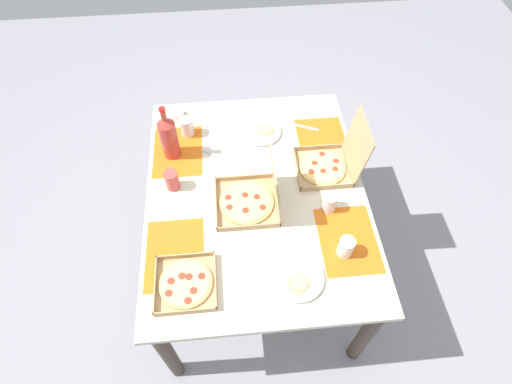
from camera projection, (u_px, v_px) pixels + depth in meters
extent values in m
plane|color=gray|center=(256.00, 259.00, 2.60)|extent=(6.00, 6.00, 0.00)
cylinder|color=#3F3328|center=(174.00, 155.00, 2.67)|extent=(0.07, 0.07, 0.70)
cylinder|color=#3F3328|center=(167.00, 352.00, 1.93)|extent=(0.07, 0.07, 0.70)
cylinder|color=#3F3328|center=(319.00, 145.00, 2.72)|extent=(0.07, 0.07, 0.70)
cylinder|color=#3F3328|center=(366.00, 333.00, 1.98)|extent=(0.07, 0.07, 0.70)
cube|color=beige|center=(256.00, 194.00, 2.03)|extent=(1.38, 1.09, 0.03)
cube|color=orange|center=(178.00, 151.00, 2.18)|extent=(0.36, 0.26, 0.00)
cube|color=orange|center=(175.00, 254.00, 1.81)|extent=(0.36, 0.26, 0.00)
cube|color=orange|center=(322.00, 141.00, 2.22)|extent=(0.36, 0.26, 0.00)
cube|color=orange|center=(348.00, 240.00, 1.85)|extent=(0.36, 0.26, 0.00)
cube|color=tan|center=(322.00, 169.00, 2.10)|extent=(0.27, 0.27, 0.01)
cube|color=tan|center=(318.00, 147.00, 2.17)|extent=(0.01, 0.27, 0.03)
cube|color=tan|center=(327.00, 187.00, 2.01)|extent=(0.01, 0.27, 0.03)
cube|color=tan|center=(297.00, 168.00, 2.08)|extent=(0.27, 0.01, 0.03)
cube|color=tan|center=(348.00, 165.00, 2.09)|extent=(0.27, 0.01, 0.03)
cylinder|color=#E0B76B|center=(322.00, 168.00, 2.09)|extent=(0.24, 0.24, 0.01)
cylinder|color=#EFD67F|center=(322.00, 167.00, 2.09)|extent=(0.22, 0.22, 0.00)
cylinder|color=red|center=(323.00, 171.00, 2.07)|extent=(0.03, 0.03, 0.00)
cylinder|color=red|center=(335.00, 169.00, 2.07)|extent=(0.03, 0.03, 0.00)
cylinder|color=red|center=(336.00, 161.00, 2.11)|extent=(0.03, 0.03, 0.00)
cylinder|color=red|center=(322.00, 154.00, 2.14)|extent=(0.03, 0.03, 0.00)
cylinder|color=red|center=(315.00, 163.00, 2.10)|extent=(0.03, 0.03, 0.00)
cylinder|color=red|center=(311.00, 171.00, 2.06)|extent=(0.03, 0.03, 0.00)
cube|color=tan|center=(358.00, 145.00, 1.97)|extent=(0.27, 0.04, 0.27)
cube|color=tan|center=(246.00, 203.00, 1.97)|extent=(0.30, 0.30, 0.01)
cube|color=tan|center=(244.00, 177.00, 2.04)|extent=(0.01, 0.30, 0.03)
cube|color=tan|center=(249.00, 227.00, 1.87)|extent=(0.01, 0.30, 0.03)
cube|color=tan|center=(216.00, 203.00, 1.95)|extent=(0.30, 0.01, 0.03)
cube|color=tan|center=(277.00, 199.00, 1.97)|extent=(0.30, 0.01, 0.03)
cylinder|color=#E0B76B|center=(246.00, 202.00, 1.97)|extent=(0.26, 0.26, 0.01)
cylinder|color=#EFD67F|center=(246.00, 201.00, 1.96)|extent=(0.24, 0.24, 0.00)
cylinder|color=red|center=(245.00, 210.00, 1.92)|extent=(0.03, 0.03, 0.00)
cylinder|color=red|center=(263.00, 207.00, 1.93)|extent=(0.03, 0.03, 0.00)
cylinder|color=red|center=(257.00, 197.00, 1.97)|extent=(0.03, 0.03, 0.00)
cylinder|color=red|center=(245.00, 195.00, 1.98)|extent=(0.03, 0.03, 0.00)
cylinder|color=red|center=(228.00, 197.00, 1.97)|extent=(0.03, 0.03, 0.00)
cylinder|color=red|center=(229.00, 207.00, 1.93)|extent=(0.03, 0.03, 0.00)
cube|color=tan|center=(275.00, 178.00, 1.83)|extent=(0.30, 0.04, 0.30)
cube|color=tan|center=(186.00, 284.00, 1.72)|extent=(0.26, 0.26, 0.01)
cube|color=tan|center=(186.00, 256.00, 1.78)|extent=(0.01, 0.26, 0.03)
cube|color=tan|center=(185.00, 312.00, 1.64)|extent=(0.01, 0.26, 0.03)
cube|color=tan|center=(155.00, 285.00, 1.70)|extent=(0.26, 0.01, 0.03)
cube|color=tan|center=(215.00, 280.00, 1.72)|extent=(0.26, 0.01, 0.03)
cylinder|color=#E0B76B|center=(186.00, 283.00, 1.72)|extent=(0.23, 0.23, 0.01)
cylinder|color=#EFD67F|center=(185.00, 283.00, 1.71)|extent=(0.21, 0.21, 0.00)
cylinder|color=red|center=(188.00, 301.00, 1.66)|extent=(0.03, 0.03, 0.00)
cylinder|color=red|center=(193.00, 291.00, 1.69)|extent=(0.03, 0.03, 0.00)
cylinder|color=red|center=(202.00, 276.00, 1.73)|extent=(0.03, 0.03, 0.00)
cylinder|color=red|center=(189.00, 277.00, 1.72)|extent=(0.03, 0.03, 0.00)
cylinder|color=red|center=(182.00, 276.00, 1.73)|extent=(0.03, 0.03, 0.00)
cylinder|color=red|center=(171.00, 281.00, 1.71)|extent=(0.03, 0.03, 0.00)
cylinder|color=red|center=(169.00, 293.00, 1.68)|extent=(0.03, 0.03, 0.00)
cylinder|color=white|center=(261.00, 132.00, 2.26)|extent=(0.22, 0.22, 0.01)
cylinder|color=white|center=(261.00, 131.00, 2.25)|extent=(0.22, 0.22, 0.01)
cylinder|color=#E0B76B|center=(266.00, 129.00, 2.25)|extent=(0.09, 0.09, 0.01)
cylinder|color=#EFD67F|center=(266.00, 129.00, 2.24)|extent=(0.08, 0.08, 0.00)
cylinder|color=white|center=(298.00, 278.00, 1.74)|extent=(0.22, 0.22, 0.01)
cylinder|color=white|center=(298.00, 277.00, 1.73)|extent=(0.23, 0.23, 0.01)
cylinder|color=#E0B76B|center=(298.00, 283.00, 1.71)|extent=(0.09, 0.09, 0.01)
cylinder|color=#EFD67F|center=(298.00, 282.00, 1.71)|extent=(0.08, 0.08, 0.00)
cylinder|color=#B2382D|center=(169.00, 140.00, 2.08)|extent=(0.09, 0.09, 0.22)
cone|color=#B2382D|center=(165.00, 121.00, 1.97)|extent=(0.09, 0.09, 0.04)
cylinder|color=#B2382D|center=(163.00, 115.00, 1.94)|extent=(0.03, 0.03, 0.06)
cylinder|color=red|center=(162.00, 109.00, 1.91)|extent=(0.03, 0.03, 0.01)
cylinder|color=silver|center=(346.00, 247.00, 1.78)|extent=(0.07, 0.07, 0.10)
cylinder|color=#BF4742|center=(172.00, 180.00, 1.99)|extent=(0.07, 0.07, 0.11)
cylinder|color=silver|center=(187.00, 127.00, 2.21)|extent=(0.07, 0.07, 0.11)
cylinder|color=silver|center=(330.00, 202.00, 1.92)|extent=(0.07, 0.07, 0.10)
cylinder|color=white|center=(177.00, 114.00, 2.32)|extent=(0.08, 0.08, 0.04)
cube|color=#B7B7BC|center=(217.00, 156.00, 2.15)|extent=(0.12, 0.17, 0.00)
cube|color=#B7B7BC|center=(302.00, 127.00, 2.28)|extent=(0.09, 0.18, 0.00)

